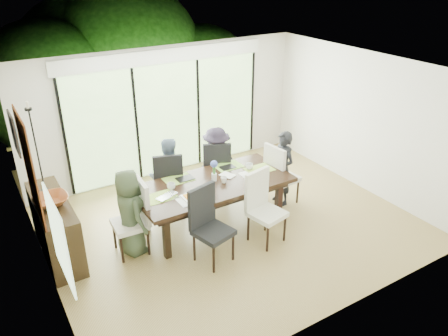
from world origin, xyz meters
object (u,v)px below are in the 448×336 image
chair_left_end (129,219)px  chair_far_left (168,180)px  person_far_right (216,163)px  cup_b (224,180)px  chair_far_right (216,168)px  cup_a (171,186)px  chair_right_end (283,173)px  chair_near_left (213,227)px  laptop (169,197)px  sideboard (55,227)px  bowl (51,200)px  table_top (213,184)px  vase (214,177)px  person_right_end (282,168)px  person_far_left (168,176)px  cup_c (249,167)px  chair_near_right (267,209)px  person_left_end (130,213)px

chair_left_end → chair_far_left: bearing=132.3°
chair_left_end → person_far_right: size_ratio=0.85×
person_far_right → cup_b: 1.03m
chair_far_right → cup_a: chair_far_right is taller
chair_right_end → chair_near_left: (-2.00, -0.87, 0.00)m
chair_right_end → chair_far_left: bearing=59.7°
chair_left_end → laptop: bearing=84.6°
sideboard → bowl: size_ratio=3.36×
table_top → chair_far_right: chair_far_right is taller
vase → cup_b: size_ratio=1.20×
person_right_end → cup_a: (-2.18, 0.15, 0.17)m
bowl → person_far_left: bearing=10.1°
vase → cup_c: vase is taller
sideboard → cup_c: bearing=-8.1°
chair_right_end → chair_far_right: 1.27m
chair_near_left → cup_c: chair_near_left is taller
chair_left_end → chair_right_end: (3.00, 0.00, 0.00)m
chair_far_right → vase: bearing=82.5°
person_far_right → person_far_left: bearing=-1.9°
cup_b → sideboard: size_ratio=0.07×
laptop → cup_c: cup_c is taller
sideboard → bowl: (0.00, -0.10, 0.54)m
table_top → cup_b: bearing=-33.7°
laptop → cup_c: (1.65, 0.20, 0.04)m
person_far_left → vase: bearing=132.8°
table_top → chair_far_right: 1.03m
chair_far_left → vase: chair_far_left is taller
chair_left_end → chair_far_right: same height
chair_far_left → laptop: (-0.40, -0.95, 0.24)m
chair_far_right → laptop: (-1.40, -0.95, 0.24)m
chair_left_end → chair_right_end: bearing=93.4°
table_top → chair_far_right: size_ratio=2.18×
chair_left_end → chair_near_left: size_ratio=1.00×
chair_near_right → person_far_right: (0.05, 1.70, 0.11)m
table_top → laptop: laptop is taller
cup_b → bowl: (-2.65, 0.57, 0.13)m
chair_near_right → sideboard: bearing=142.3°
chair_far_right → person_far_left: (-1.00, -0.02, 0.11)m
chair_far_right → person_far_right: 0.11m
chair_far_right → bowl: (-3.05, -0.38, 0.40)m
chair_far_left → cup_b: size_ratio=11.00×
vase → chair_right_end: bearing=-2.0°
chair_far_right → chair_near_left: size_ratio=1.00×
chair_near_left → vase: chair_near_left is taller
chair_near_left → person_far_left: 1.70m
person_right_end → sideboard: (-3.98, 0.57, -0.24)m
chair_near_right → person_left_end: person_left_end is taller
chair_near_right → person_far_right: person_far_right is taller
chair_near_left → vase: 1.11m
person_left_end → chair_near_right: bearing=-121.1°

